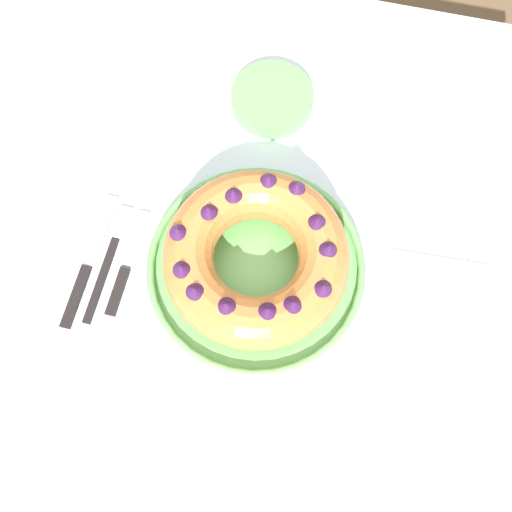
# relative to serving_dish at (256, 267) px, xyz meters

# --- Properties ---
(ground_plane) EXTENTS (8.00, 8.00, 0.00)m
(ground_plane) POSITION_rel_serving_dish_xyz_m (0.02, 0.01, -0.77)
(ground_plane) COLOR brown
(dining_table) EXTENTS (1.52, 1.19, 0.75)m
(dining_table) POSITION_rel_serving_dish_xyz_m (0.02, 0.01, -0.09)
(dining_table) COLOR silver
(dining_table) RESTS_ON ground_plane
(serving_dish) EXTENTS (0.34, 0.34, 0.03)m
(serving_dish) POSITION_rel_serving_dish_xyz_m (0.00, 0.00, 0.00)
(serving_dish) COLOR #6BB760
(serving_dish) RESTS_ON dining_table
(bundt_cake) EXTENTS (0.28, 0.28, 0.09)m
(bundt_cake) POSITION_rel_serving_dish_xyz_m (-0.00, -0.00, 0.05)
(bundt_cake) COLOR #C67538
(bundt_cake) RESTS_ON serving_dish
(fork) EXTENTS (0.02, 0.20, 0.01)m
(fork) POSITION_rel_serving_dish_xyz_m (-0.24, -0.03, -0.01)
(fork) COLOR black
(fork) RESTS_ON dining_table
(serving_knife) EXTENTS (0.02, 0.23, 0.01)m
(serving_knife) POSITION_rel_serving_dish_xyz_m (-0.27, -0.06, -0.01)
(serving_knife) COLOR black
(serving_knife) RESTS_ON dining_table
(cake_knife) EXTENTS (0.02, 0.18, 0.01)m
(cake_knife) POSITION_rel_serving_dish_xyz_m (-0.20, -0.05, -0.01)
(cake_knife) COLOR black
(cake_knife) RESTS_ON dining_table
(side_bowl) EXTENTS (0.15, 0.15, 0.03)m
(side_bowl) POSITION_rel_serving_dish_xyz_m (-0.04, 0.31, 0.00)
(side_bowl) COLOR #6BB760
(side_bowl) RESTS_ON dining_table
(napkin) EXTENTS (0.17, 0.12, 0.00)m
(napkin) POSITION_rel_serving_dish_xyz_m (0.29, 0.03, -0.01)
(napkin) COLOR white
(napkin) RESTS_ON dining_table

